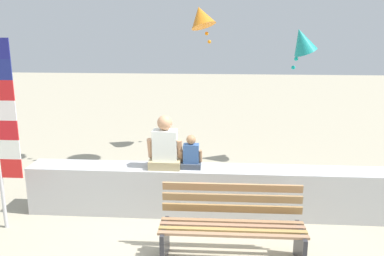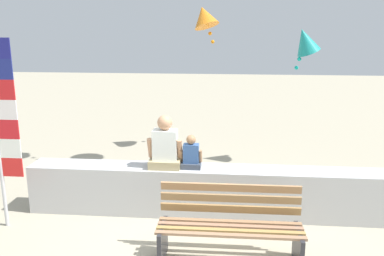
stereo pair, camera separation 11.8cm
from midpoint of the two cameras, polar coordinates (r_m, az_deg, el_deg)
name	(u,v)px [view 1 (the left image)]	position (r m, az deg, el deg)	size (l,w,h in m)	color
ground_plane	(202,246)	(5.47, 0.82, -16.15)	(40.00, 40.00, 0.00)	#ACA389
seawall_ledge	(206,191)	(6.16, 1.36, -8.76)	(5.29, 0.49, 0.73)	#B6B6B7
park_bench	(232,227)	(5.03, 4.90, -13.58)	(1.72, 0.62, 0.88)	#9B7556
person_adult	(165,147)	(5.99, -4.34, -2.69)	(0.51, 0.38, 0.78)	tan
person_child	(191,155)	(5.98, -0.70, -3.79)	(0.32, 0.24, 0.50)	#39414E
flag_banner	(1,122)	(5.97, -25.61, 0.71)	(0.34, 0.05, 2.61)	#B7B7BC
kite_teal	(302,41)	(8.27, 14.73, 11.67)	(0.71, 0.63, 0.89)	teal
kite_orange	(201,17)	(9.10, 0.91, 15.28)	(0.86, 0.83, 0.88)	orange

